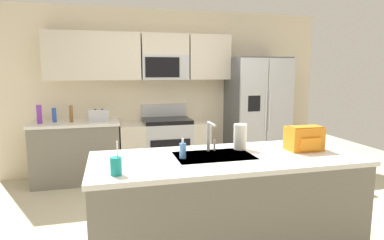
{
  "coord_description": "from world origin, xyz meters",
  "views": [
    {
      "loc": [
        -0.95,
        -3.16,
        1.64
      ],
      "look_at": [
        0.01,
        0.6,
        1.05
      ],
      "focal_mm": 30.5,
      "sensor_mm": 36.0,
      "label": 1
    }
  ],
  "objects_px": {
    "pepper_mill": "(71,114)",
    "bottle_purple": "(39,114)",
    "drink_cup_teal": "(116,166)",
    "backpack": "(304,138)",
    "range_oven": "(165,147)",
    "sink_faucet": "(210,134)",
    "refrigerator": "(257,114)",
    "soap_dispenser": "(183,150)",
    "toaster": "(99,115)",
    "bottle_blue": "(54,115)",
    "paper_towel_roll": "(240,137)"
  },
  "relations": [
    {
      "from": "soap_dispenser",
      "to": "paper_towel_roll",
      "type": "bearing_deg",
      "value": 17.56
    },
    {
      "from": "bottle_purple",
      "to": "backpack",
      "type": "xyz_separation_m",
      "value": [
        2.72,
        -2.3,
        -0.01
      ]
    },
    {
      "from": "toaster",
      "to": "range_oven",
      "type": "bearing_deg",
      "value": 3.08
    },
    {
      "from": "bottle_purple",
      "to": "bottle_blue",
      "type": "xyz_separation_m",
      "value": [
        0.18,
        0.09,
        -0.03
      ]
    },
    {
      "from": "range_oven",
      "to": "bottle_purple",
      "type": "distance_m",
      "value": 1.88
    },
    {
      "from": "sink_faucet",
      "to": "drink_cup_teal",
      "type": "xyz_separation_m",
      "value": [
        -0.85,
        -0.49,
        -0.1
      ]
    },
    {
      "from": "pepper_mill",
      "to": "bottle_purple",
      "type": "height_order",
      "value": "bottle_purple"
    },
    {
      "from": "drink_cup_teal",
      "to": "paper_towel_roll",
      "type": "relative_size",
      "value": 1.04
    },
    {
      "from": "refrigerator",
      "to": "bottle_purple",
      "type": "bearing_deg",
      "value": 179.34
    },
    {
      "from": "range_oven",
      "to": "backpack",
      "type": "xyz_separation_m",
      "value": [
        0.93,
        -2.34,
        0.57
      ]
    },
    {
      "from": "pepper_mill",
      "to": "backpack",
      "type": "xyz_separation_m",
      "value": [
        2.29,
        -2.33,
        -0.0
      ]
    },
    {
      "from": "soap_dispenser",
      "to": "refrigerator",
      "type": "bearing_deg",
      "value": 52.18
    },
    {
      "from": "pepper_mill",
      "to": "bottle_purple",
      "type": "distance_m",
      "value": 0.42
    },
    {
      "from": "toaster",
      "to": "backpack",
      "type": "bearing_deg",
      "value": -50.14
    },
    {
      "from": "pepper_mill",
      "to": "sink_faucet",
      "type": "height_order",
      "value": "sink_faucet"
    },
    {
      "from": "pepper_mill",
      "to": "drink_cup_teal",
      "type": "bearing_deg",
      "value": -77.8
    },
    {
      "from": "sink_faucet",
      "to": "soap_dispenser",
      "type": "xyz_separation_m",
      "value": [
        -0.29,
        -0.16,
        -0.1
      ]
    },
    {
      "from": "toaster",
      "to": "bottle_purple",
      "type": "bearing_deg",
      "value": 178.69
    },
    {
      "from": "range_oven",
      "to": "toaster",
      "type": "height_order",
      "value": "range_oven"
    },
    {
      "from": "pepper_mill",
      "to": "toaster",
      "type": "bearing_deg",
      "value": -7.35
    },
    {
      "from": "toaster",
      "to": "bottle_blue",
      "type": "bearing_deg",
      "value": 170.13
    },
    {
      "from": "sink_faucet",
      "to": "paper_towel_roll",
      "type": "bearing_deg",
      "value": 4.67
    },
    {
      "from": "range_oven",
      "to": "soap_dispenser",
      "type": "relative_size",
      "value": 8.0
    },
    {
      "from": "sink_faucet",
      "to": "backpack",
      "type": "distance_m",
      "value": 0.89
    },
    {
      "from": "paper_towel_roll",
      "to": "backpack",
      "type": "relative_size",
      "value": 0.75
    },
    {
      "from": "refrigerator",
      "to": "sink_faucet",
      "type": "relative_size",
      "value": 6.56
    },
    {
      "from": "pepper_mill",
      "to": "paper_towel_roll",
      "type": "relative_size",
      "value": 1.01
    },
    {
      "from": "drink_cup_teal",
      "to": "paper_towel_roll",
      "type": "xyz_separation_m",
      "value": [
        1.16,
        0.51,
        0.05
      ]
    },
    {
      "from": "bottle_blue",
      "to": "soap_dispenser",
      "type": "relative_size",
      "value": 1.21
    },
    {
      "from": "soap_dispenser",
      "to": "paper_towel_roll",
      "type": "relative_size",
      "value": 0.71
    },
    {
      "from": "refrigerator",
      "to": "sink_faucet",
      "type": "bearing_deg",
      "value": -124.92
    },
    {
      "from": "bottle_purple",
      "to": "backpack",
      "type": "distance_m",
      "value": 3.56
    },
    {
      "from": "backpack",
      "to": "drink_cup_teal",
      "type": "bearing_deg",
      "value": -169.47
    },
    {
      "from": "drink_cup_teal",
      "to": "backpack",
      "type": "xyz_separation_m",
      "value": [
        1.72,
        0.32,
        0.05
      ]
    },
    {
      "from": "range_oven",
      "to": "bottle_blue",
      "type": "height_order",
      "value": "bottle_blue"
    },
    {
      "from": "pepper_mill",
      "to": "bottle_purple",
      "type": "bearing_deg",
      "value": -175.71
    },
    {
      "from": "pepper_mill",
      "to": "refrigerator",
      "type": "bearing_deg",
      "value": -1.38
    },
    {
      "from": "range_oven",
      "to": "bottle_blue",
      "type": "bearing_deg",
      "value": 177.98
    },
    {
      "from": "bottle_blue",
      "to": "paper_towel_roll",
      "type": "xyz_separation_m",
      "value": [
        1.97,
        -2.2,
        0.02
      ]
    },
    {
      "from": "range_oven",
      "to": "refrigerator",
      "type": "distance_m",
      "value": 1.6
    },
    {
      "from": "bottle_purple",
      "to": "sink_faucet",
      "type": "relative_size",
      "value": 0.94
    },
    {
      "from": "range_oven",
      "to": "pepper_mill",
      "type": "height_order",
      "value": "pepper_mill"
    },
    {
      "from": "toaster",
      "to": "paper_towel_roll",
      "type": "distance_m",
      "value": 2.49
    },
    {
      "from": "bottle_blue",
      "to": "soap_dispenser",
      "type": "distance_m",
      "value": 2.76
    },
    {
      "from": "range_oven",
      "to": "paper_towel_roll",
      "type": "xyz_separation_m",
      "value": [
        0.37,
        -2.15,
        0.58
      ]
    },
    {
      "from": "soap_dispenser",
      "to": "backpack",
      "type": "bearing_deg",
      "value": -0.05
    },
    {
      "from": "refrigerator",
      "to": "bottle_blue",
      "type": "xyz_separation_m",
      "value": [
        -3.13,
        0.13,
        0.08
      ]
    },
    {
      "from": "drink_cup_teal",
      "to": "soap_dispenser",
      "type": "relative_size",
      "value": 1.47
    },
    {
      "from": "refrigerator",
      "to": "backpack",
      "type": "relative_size",
      "value": 5.78
    },
    {
      "from": "bottle_purple",
      "to": "sink_faucet",
      "type": "height_order",
      "value": "sink_faucet"
    }
  ]
}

